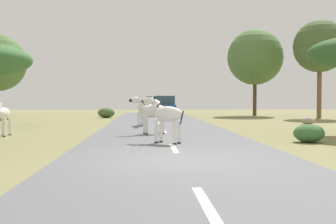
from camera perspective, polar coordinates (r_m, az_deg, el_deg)
ground_plane at (r=9.26m, az=0.79°, el=-7.40°), size 90.00×90.00×0.00m
road at (r=9.27m, az=1.80°, el=-7.23°), size 6.00×64.00×0.05m
lane_markings at (r=8.28m, az=2.43°, el=-8.14°), size 0.16×56.00×0.01m
zebra_0 at (r=20.59m, az=-3.83°, el=0.44°), size 0.65×1.60×1.53m
zebra_1 at (r=12.48m, az=-0.41°, el=-0.40°), size 1.45×1.19×1.58m
zebra_2 at (r=16.67m, az=-23.62°, el=-0.28°), size 0.43×1.61×1.52m
zebra_3 at (r=15.76m, az=-2.47°, el=0.15°), size 1.65×0.82×1.61m
car_0 at (r=38.53m, az=-1.98°, el=0.97°), size 2.28×4.46×1.74m
car_1 at (r=32.95m, az=-0.49°, el=0.80°), size 2.11×4.38×1.74m
tree_1 at (r=32.34m, az=21.87°, el=9.12°), size 4.08×4.08×7.69m
tree_2 at (r=35.29m, az=12.96°, el=8.01°), size 4.97×4.97×7.76m
bush_1 at (r=30.98m, az=-9.27°, el=-0.11°), size 1.35×1.21×0.81m
bush_2 at (r=14.05m, az=20.43°, el=-3.02°), size 1.06×0.95×0.64m
rock_2 at (r=23.96m, az=20.32°, el=-1.24°), size 0.81×0.63×0.45m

